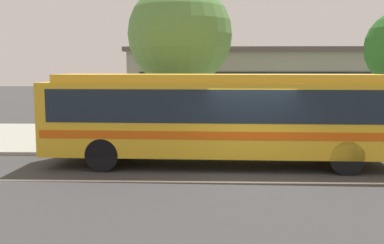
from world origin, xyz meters
name	(u,v)px	position (x,y,z in m)	size (l,w,h in m)	color
ground_plane	(252,175)	(0.00, 0.00, 0.00)	(120.00, 120.00, 0.00)	#383838
sidewalk_slab	(237,138)	(0.00, 6.69, 0.06)	(60.00, 8.00, 0.12)	#9D9C8E
lane_stripe_center	(254,182)	(0.00, -0.80, 0.00)	(56.00, 0.16, 0.01)	silver
transit_bus	(220,113)	(-0.90, 1.34, 1.68)	(10.93, 2.72, 2.89)	gold
pedestrian_waiting_near_sign	(101,123)	(-5.16, 3.44, 1.06)	(0.45, 0.45, 1.62)	#795C55
pedestrian_walking_along_curb	(340,119)	(3.73, 4.35, 1.15)	(0.46, 0.46, 1.75)	navy
pedestrian_standing_by_tree	(353,123)	(4.12, 4.06, 1.05)	(0.39, 0.39, 1.60)	#233449
bus_stop_sign	(325,106)	(2.82, 3.04, 1.75)	(0.12, 0.44, 2.55)	gray
street_tree_near_stop	(180,35)	(-2.42, 6.04, 4.42)	(4.29, 4.29, 6.46)	brown
station_building	(279,84)	(2.99, 14.34, 2.09)	(17.46, 7.10, 4.16)	gray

